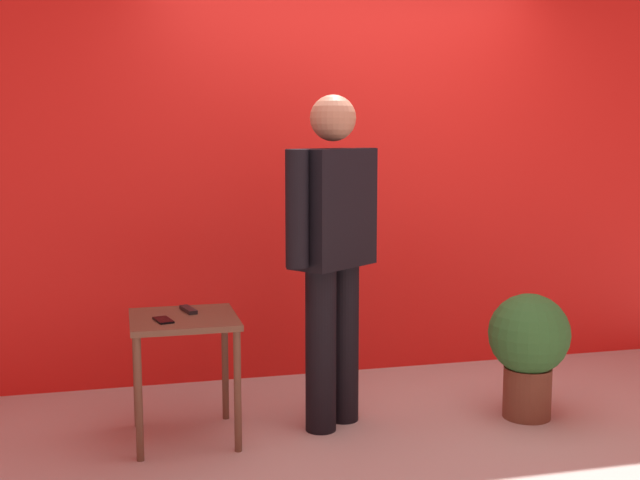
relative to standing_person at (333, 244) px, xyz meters
name	(u,v)px	position (x,y,z in m)	size (l,w,h in m)	color
ground_plane	(429,450)	(0.37, -0.45, -0.97)	(12.00, 12.00, 0.00)	#B7B2A8
back_wall_red	(349,114)	(0.37, 0.98, 0.69)	(5.35, 0.12, 3.33)	red
standing_person	(333,244)	(0.00, 0.00, 0.00)	(0.61, 0.50, 1.74)	black
side_table	(184,336)	(-0.77, 0.00, -0.44)	(0.53, 0.53, 0.63)	brown
cell_phone	(163,320)	(-0.88, -0.08, -0.33)	(0.07, 0.14, 0.01)	black
tv_remote	(188,310)	(-0.74, 0.10, -0.33)	(0.04, 0.17, 0.02)	black
potted_plant	(529,345)	(1.06, -0.15, -0.57)	(0.44, 0.44, 0.69)	brown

